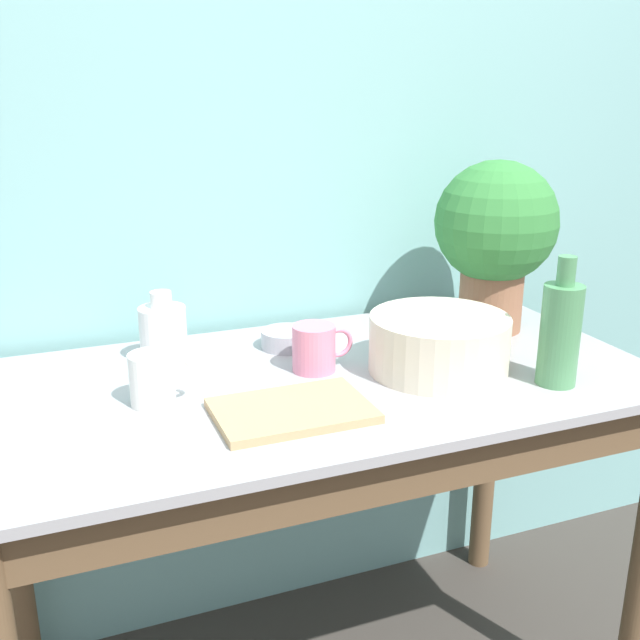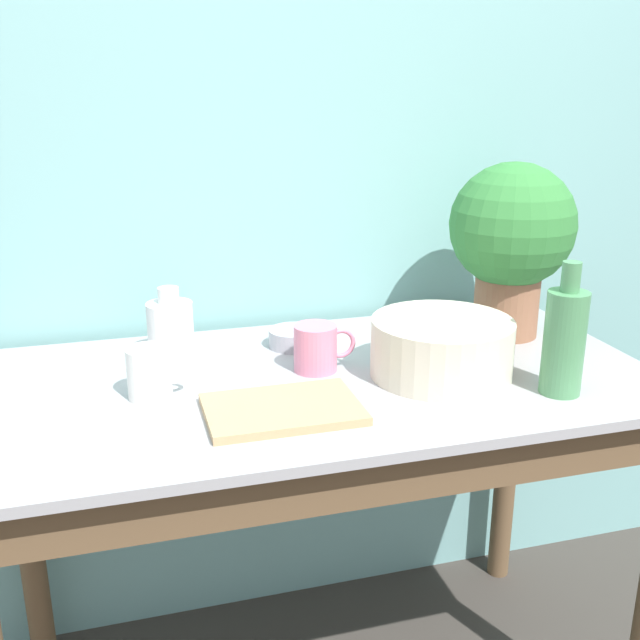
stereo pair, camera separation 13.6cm
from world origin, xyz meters
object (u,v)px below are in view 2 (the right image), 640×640
object	(u,v)px
potted_plant	(512,235)
bowl_small_steel	(294,338)
mug_white	(151,373)
bottle_short	(171,328)
tray_board	(283,409)
mug_pink	(319,347)
bottle_tall	(564,340)
bowl_wash_large	(441,348)

from	to	relation	value
potted_plant	bowl_small_steel	xyz separation A→B (m)	(-0.50, 0.05, -0.22)
potted_plant	mug_white	size ratio (longest dim) A/B	3.34
potted_plant	mug_white	xyz separation A→B (m)	(-0.83, -0.15, -0.19)
bottle_short	tray_board	world-z (taller)	bottle_short
potted_plant	mug_pink	world-z (taller)	potted_plant
mug_white	mug_pink	bearing A→B (deg)	7.83
potted_plant	mug_pink	size ratio (longest dim) A/B	3.18
bottle_tall	bottle_short	distance (m)	0.81
bottle_tall	bottle_short	bearing A→B (deg)	150.05
tray_board	bottle_short	bearing A→B (deg)	115.31
mug_pink	tray_board	xyz separation A→B (m)	(-0.12, -0.19, -0.04)
potted_plant	mug_pink	xyz separation A→B (m)	(-0.48, -0.10, -0.19)
bottle_tall	bottle_short	world-z (taller)	bottle_tall
mug_white	tray_board	bearing A→B (deg)	-32.02
mug_pink	tray_board	size ratio (longest dim) A/B	0.45
bottle_short	mug_pink	bearing A→B (deg)	-29.60
bottle_short	mug_white	bearing A→B (deg)	-105.21
bottle_tall	bottle_short	size ratio (longest dim) A/B	1.66
bowl_wash_large	bottle_tall	bearing A→B (deg)	-38.42
bowl_small_steel	bowl_wash_large	bearing A→B (deg)	-45.19
potted_plant	bowl_small_steel	world-z (taller)	potted_plant
bowl_wash_large	bottle_short	size ratio (longest dim) A/B	1.85
potted_plant	bowl_small_steel	distance (m)	0.55
potted_plant	bottle_short	xyz separation A→B (m)	(-0.77, 0.06, -0.17)
mug_pink	bowl_small_steel	bearing A→B (deg)	95.93
mug_pink	tray_board	distance (m)	0.23
bowl_wash_large	tray_board	distance (m)	0.37
potted_plant	tray_board	xyz separation A→B (m)	(-0.61, -0.28, -0.23)
mug_white	tray_board	size ratio (longest dim) A/B	0.43
bottle_tall	bowl_small_steel	world-z (taller)	bottle_tall
bowl_wash_large	bottle_short	world-z (taller)	bottle_short
mug_pink	tray_board	world-z (taller)	mug_pink
tray_board	potted_plant	bearing A→B (deg)	25.16
bottle_tall	tray_board	distance (m)	0.55
bowl_wash_large	potted_plant	bearing A→B (deg)	37.43
bottle_tall	mug_pink	xyz separation A→B (m)	(-0.41, 0.24, -0.06)
potted_plant	tray_board	world-z (taller)	potted_plant
bottle_short	bowl_wash_large	bearing A→B (deg)	-26.54
bowl_wash_large	mug_white	world-z (taller)	bowl_wash_large
mug_pink	bowl_wash_large	bearing A→B (deg)	-22.50
mug_white	tray_board	xyz separation A→B (m)	(0.22, -0.14, -0.04)
potted_plant	bowl_wash_large	size ratio (longest dim) A/B	1.40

